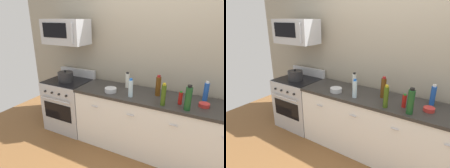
# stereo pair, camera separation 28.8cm
# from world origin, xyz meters

# --- Properties ---
(ground_plane) EXTENTS (6.68, 6.68, 0.00)m
(ground_plane) POSITION_xyz_m (0.00, 0.00, 0.00)
(ground_plane) COLOR brown
(back_wall) EXTENTS (5.57, 0.10, 2.70)m
(back_wall) POSITION_xyz_m (0.00, 0.41, 1.35)
(back_wall) COLOR #9E937F
(back_wall) RESTS_ON ground_plane
(counter_unit) EXTENTS (2.48, 0.66, 0.92)m
(counter_unit) POSITION_xyz_m (0.00, -0.00, 0.46)
(counter_unit) COLOR white
(counter_unit) RESTS_ON ground_plane
(range_oven) EXTENTS (0.76, 0.69, 1.07)m
(range_oven) POSITION_xyz_m (-1.61, 0.00, 0.47)
(range_oven) COLOR #B7BABF
(range_oven) RESTS_ON ground_plane
(microwave) EXTENTS (0.74, 0.44, 0.40)m
(microwave) POSITION_xyz_m (-1.61, 0.05, 1.75)
(microwave) COLOR #B7BABF
(bottle_hot_sauce_red) EXTENTS (0.05, 0.05, 0.18)m
(bottle_hot_sauce_red) POSITION_xyz_m (0.30, -0.09, 1.00)
(bottle_hot_sauce_red) COLOR #B21914
(bottle_hot_sauce_red) RESTS_ON countertop_slab
(bottle_soda_blue) EXTENTS (0.06, 0.06, 0.27)m
(bottle_soda_blue) POSITION_xyz_m (0.58, 0.18, 1.05)
(bottle_soda_blue) COLOR #1E4CA5
(bottle_soda_blue) RESTS_ON countertop_slab
(bottle_wine_green) EXTENTS (0.08, 0.08, 0.32)m
(bottle_wine_green) POSITION_xyz_m (0.40, -0.22, 1.07)
(bottle_wine_green) COLOR #19471E
(bottle_wine_green) RESTS_ON countertop_slab
(bottle_water_clear) EXTENTS (0.06, 0.06, 0.27)m
(bottle_water_clear) POSITION_xyz_m (-0.36, -0.16, 1.05)
(bottle_water_clear) COLOR silver
(bottle_water_clear) RESTS_ON countertop_slab
(bottle_olive_oil) EXTENTS (0.06, 0.06, 0.29)m
(bottle_olive_oil) POSITION_xyz_m (0.11, -0.22, 1.06)
(bottle_olive_oil) COLOR #385114
(bottle_olive_oil) RESTS_ON countertop_slab
(bottle_vinegar_white) EXTENTS (0.07, 0.07, 0.25)m
(bottle_vinegar_white) POSITION_xyz_m (-0.54, 0.17, 1.04)
(bottle_vinegar_white) COLOR silver
(bottle_vinegar_white) RESTS_ON countertop_slab
(bottle_wine_amber) EXTENTS (0.07, 0.07, 0.30)m
(bottle_wine_amber) POSITION_xyz_m (-0.03, 0.06, 1.06)
(bottle_wine_amber) COLOR #59330F
(bottle_wine_amber) RESTS_ON countertop_slab
(bowl_red_small) EXTENTS (0.13, 0.13, 0.05)m
(bowl_red_small) POSITION_xyz_m (0.58, -0.03, 0.94)
(bowl_red_small) COLOR #B72D28
(bowl_red_small) RESTS_ON countertop_slab
(bowl_steel_prep) EXTENTS (0.18, 0.18, 0.06)m
(bowl_steel_prep) POSITION_xyz_m (-0.68, -0.13, 0.95)
(bowl_steel_prep) COLOR #B2B5BA
(bowl_steel_prep) RESTS_ON countertop_slab
(stockpot) EXTENTS (0.26, 0.26, 0.20)m
(stockpot) POSITION_xyz_m (-1.61, -0.05, 1.00)
(stockpot) COLOR #262628
(stockpot) RESTS_ON range_oven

